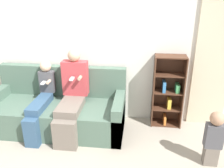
{
  "coord_description": "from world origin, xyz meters",
  "views": [
    {
      "loc": [
        0.98,
        -2.72,
        2.13
      ],
      "look_at": [
        0.58,
        0.6,
        0.79
      ],
      "focal_mm": 38.0,
      "sensor_mm": 36.0,
      "label": 1
    }
  ],
  "objects_px": {
    "child_seated": "(41,100)",
    "toddler_standing": "(214,137)",
    "adult_seated": "(72,94)",
    "bookshelf": "(168,92)",
    "couch": "(58,111)"
  },
  "relations": [
    {
      "from": "couch",
      "to": "child_seated",
      "type": "height_order",
      "value": "child_seated"
    },
    {
      "from": "couch",
      "to": "bookshelf",
      "type": "height_order",
      "value": "bookshelf"
    },
    {
      "from": "child_seated",
      "to": "toddler_standing",
      "type": "height_order",
      "value": "child_seated"
    },
    {
      "from": "adult_seated",
      "to": "bookshelf",
      "type": "relative_size",
      "value": 1.08
    },
    {
      "from": "couch",
      "to": "bookshelf",
      "type": "bearing_deg",
      "value": 10.74
    },
    {
      "from": "toddler_standing",
      "to": "bookshelf",
      "type": "xyz_separation_m",
      "value": [
        -0.49,
        0.97,
        0.17
      ]
    },
    {
      "from": "bookshelf",
      "to": "toddler_standing",
      "type": "bearing_deg",
      "value": -63.34
    },
    {
      "from": "child_seated",
      "to": "bookshelf",
      "type": "xyz_separation_m",
      "value": [
        1.96,
        0.48,
        0.03
      ]
    },
    {
      "from": "adult_seated",
      "to": "toddler_standing",
      "type": "height_order",
      "value": "adult_seated"
    },
    {
      "from": "child_seated",
      "to": "adult_seated",
      "type": "bearing_deg",
      "value": 6.45
    },
    {
      "from": "toddler_standing",
      "to": "bookshelf",
      "type": "height_order",
      "value": "bookshelf"
    },
    {
      "from": "adult_seated",
      "to": "child_seated",
      "type": "relative_size",
      "value": 1.19
    },
    {
      "from": "child_seated",
      "to": "couch",
      "type": "bearing_deg",
      "value": 34.31
    },
    {
      "from": "toddler_standing",
      "to": "child_seated",
      "type": "bearing_deg",
      "value": 168.57
    },
    {
      "from": "adult_seated",
      "to": "bookshelf",
      "type": "height_order",
      "value": "adult_seated"
    }
  ]
}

